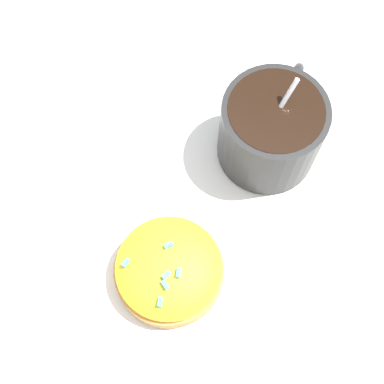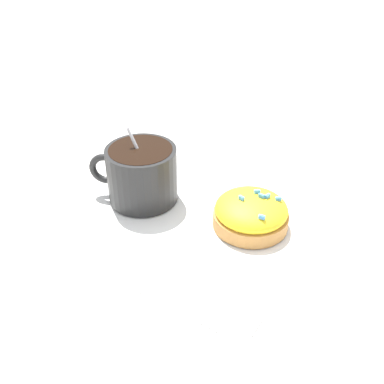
% 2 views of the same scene
% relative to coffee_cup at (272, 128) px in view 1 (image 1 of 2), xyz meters
% --- Properties ---
extents(ground_plane, '(3.00, 3.00, 0.00)m').
position_rel_coffee_cup_xyz_m(ground_plane, '(-0.07, 0.01, -0.04)').
color(ground_plane, silver).
extents(paper_napkin, '(0.32, 0.30, 0.00)m').
position_rel_coffee_cup_xyz_m(paper_napkin, '(-0.07, 0.01, -0.04)').
color(paper_napkin, white).
rests_on(paper_napkin, ground_plane).
extents(coffee_cup, '(0.11, 0.09, 0.10)m').
position_rel_coffee_cup_xyz_m(coffee_cup, '(0.00, 0.00, 0.00)').
color(coffee_cup, black).
rests_on(coffee_cup, paper_napkin).
extents(frosted_pastry, '(0.09, 0.09, 0.04)m').
position_rel_coffee_cup_xyz_m(frosted_pastry, '(-0.15, -0.00, -0.02)').
color(frosted_pastry, '#C18442').
rests_on(frosted_pastry, paper_napkin).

